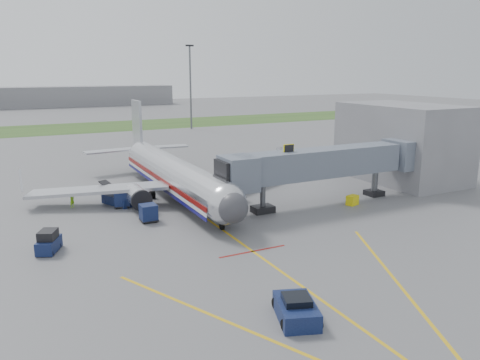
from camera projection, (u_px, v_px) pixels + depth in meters
name	position (u px, v px, depth m)	size (l,w,h in m)	color
ground	(231.00, 236.00, 41.34)	(400.00, 400.00, 0.00)	#565659
grass_strip	(79.00, 128.00, 119.58)	(300.00, 25.00, 0.01)	#2D4C1E
apron_markings	(274.00, 267.00, 34.91)	(21.52, 50.00, 0.01)	gold
airliner	(174.00, 174.00, 53.99)	(32.10, 35.67, 10.25)	silver
jet_bridge	(319.00, 164.00, 50.31)	(25.30, 4.00, 6.90)	slate
terminal	(402.00, 142.00, 62.04)	(10.00, 16.00, 10.00)	slate
light_mast_right	(190.00, 85.00, 115.04)	(2.00, 0.44, 20.40)	#595B60
distant_terminal	(21.00, 97.00, 183.83)	(120.00, 14.00, 8.00)	slate
pushback_tug	(296.00, 310.00, 27.40)	(3.19, 4.03, 1.47)	#0C1438
baggage_tug	(49.00, 242.00, 37.63)	(2.29, 2.91, 1.81)	#0C1438
baggage_cart_a	(122.00, 199.00, 49.98)	(1.90, 1.90, 1.74)	#0C1438
baggage_cart_b	(148.00, 213.00, 45.20)	(1.58, 1.58, 1.70)	#0C1438
baggage_cart_c	(130.00, 193.00, 52.70)	(1.91, 1.91, 1.61)	#0C1438
belt_loader	(118.00, 199.00, 51.00)	(3.16, 4.87, 2.33)	#0C1438
ground_power_cart	(352.00, 200.00, 50.88)	(1.53, 1.25, 1.05)	yellow
ramp_worker	(72.00, 200.00, 49.87)	(0.60, 0.39, 1.65)	#8BDE1A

